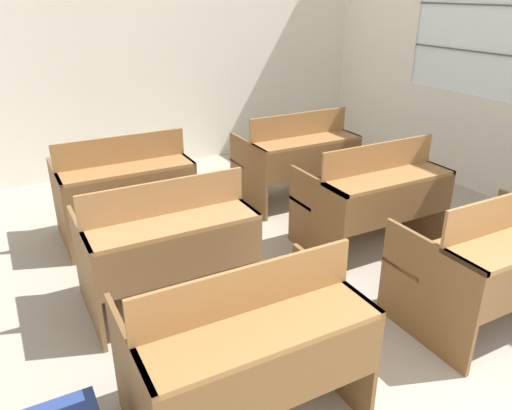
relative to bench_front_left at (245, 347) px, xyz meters
name	(u,v)px	position (x,y,z in m)	size (l,w,h in m)	color
wall_back	(131,35)	(0.71, 4.26, 1.12)	(6.19, 0.06, 3.20)	white
bench_front_left	(245,347)	(0.00, 0.00, 0.00)	(1.13, 0.78, 0.95)	brown
bench_front_right	(494,259)	(1.84, 0.01, 0.00)	(1.13, 0.78, 0.95)	brown
bench_second_left	(167,243)	(0.02, 1.23, 0.00)	(1.13, 0.78, 0.95)	brown
bench_second_right	(373,196)	(1.85, 1.22, 0.00)	(1.13, 0.78, 0.95)	brown
bench_third_left	(124,187)	(0.03, 2.44, 0.00)	(1.13, 0.78, 0.95)	brown
bench_third_right	(297,157)	(1.85, 2.43, 0.00)	(1.13, 0.78, 0.95)	brown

